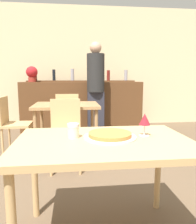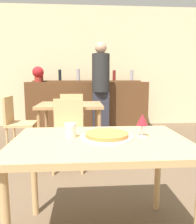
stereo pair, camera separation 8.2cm
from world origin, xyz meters
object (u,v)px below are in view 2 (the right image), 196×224
at_px(person_standing, 101,85).
at_px(cheese_shaker, 70,130).
at_px(potted_plant, 38,73).
at_px(chair_far_side_back, 72,114).
at_px(pizza_tray, 107,136).
at_px(wine_glass, 142,120).
at_px(chair_far_side_front, 68,128).
at_px(chair_far_side_left, 16,120).

bearing_deg(person_standing, cheese_shaker, -99.01).
bearing_deg(cheese_shaker, potted_plant, 104.27).
bearing_deg(potted_plant, chair_far_side_back, -52.69).
xyz_separation_m(pizza_tray, wine_glass, (0.25, 0.02, 0.10)).
relative_size(pizza_tray, person_standing, 0.20).
bearing_deg(potted_plant, person_standing, -22.27).
bearing_deg(chair_far_side_back, wine_glass, 104.12).
bearing_deg(chair_far_side_front, wine_glass, -64.83).
bearing_deg(cheese_shaker, wine_glass, -0.24).
bearing_deg(pizza_tray, potted_plant, 108.04).
xyz_separation_m(chair_far_side_front, potted_plant, (-0.75, 2.08, 0.72)).
distance_m(chair_far_side_left, cheese_shaker, 2.03).
relative_size(chair_far_side_back, pizza_tray, 2.44).
bearing_deg(cheese_shaker, chair_far_side_front, 94.43).
bearing_deg(chair_far_side_back, potted_plant, -52.69).
bearing_deg(chair_far_side_front, chair_far_side_left, 145.57).
height_order(chair_far_side_back, chair_far_side_left, same).
bearing_deg(potted_plant, chair_far_side_left, -91.74).
bearing_deg(chair_far_side_left, wine_glass, -142.42).
xyz_separation_m(person_standing, wine_glass, (0.05, -2.81, -0.15)).
height_order(pizza_tray, potted_plant, potted_plant).
bearing_deg(wine_glass, potted_plant, 111.91).
xyz_separation_m(chair_far_side_front, wine_glass, (0.59, -1.26, 0.33)).
relative_size(person_standing, wine_glass, 11.45).
xyz_separation_m(cheese_shaker, potted_plant, (-0.85, 3.34, 0.46)).
relative_size(chair_far_side_front, pizza_tray, 2.44).
xyz_separation_m(chair_far_side_front, person_standing, (0.54, 1.55, 0.48)).
distance_m(person_standing, potted_plant, 1.42).
bearing_deg(chair_far_side_front, chair_far_side_back, 90.00).
distance_m(chair_far_side_front, person_standing, 1.71).
relative_size(chair_far_side_back, wine_glass, 5.47).
height_order(chair_far_side_back, person_standing, person_standing).
bearing_deg(wine_glass, chair_far_side_back, 104.12).
bearing_deg(cheese_shaker, person_standing, 80.99).
height_order(chair_far_side_left, person_standing, person_standing).
relative_size(chair_far_side_front, person_standing, 0.48).
distance_m(chair_far_side_back, pizza_tray, 2.41).
bearing_deg(chair_far_side_left, chair_far_side_back, -55.57).
bearing_deg(chair_far_side_back, pizza_tray, 98.23).
height_order(chair_far_side_front, cheese_shaker, chair_far_side_front).
bearing_deg(chair_far_side_left, chair_far_side_front, -124.43).
bearing_deg(chair_far_side_front, potted_plant, 109.86).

